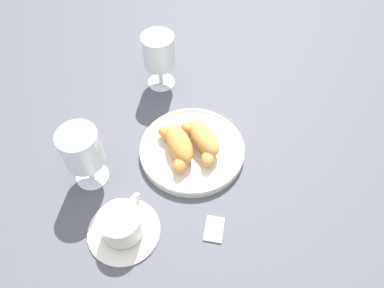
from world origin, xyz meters
name	(u,v)px	position (x,y,z in m)	size (l,w,h in m)	color
ground_plane	(195,156)	(0.00, 0.00, 0.00)	(2.20, 2.20, 0.00)	#4C4F56
pastry_plate	(192,149)	(0.01, 0.01, 0.01)	(0.23, 0.23, 0.02)	silver
croissant_large	(203,139)	(0.02, -0.02, 0.04)	(0.12, 0.10, 0.04)	#D6994C
croissant_small	(178,145)	(0.00, 0.04, 0.04)	(0.12, 0.10, 0.04)	#CC893D
coffee_cup_near	(123,225)	(-0.18, 0.12, 0.03)	(0.14, 0.14, 0.06)	silver
juice_glass_left	(82,150)	(-0.06, 0.21, 0.09)	(0.08, 0.08, 0.14)	white
juice_glass_right	(159,53)	(0.22, 0.10, 0.10)	(0.08, 0.08, 0.14)	white
sugar_packet	(214,229)	(-0.17, -0.05, 0.00)	(0.05, 0.03, 0.01)	white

